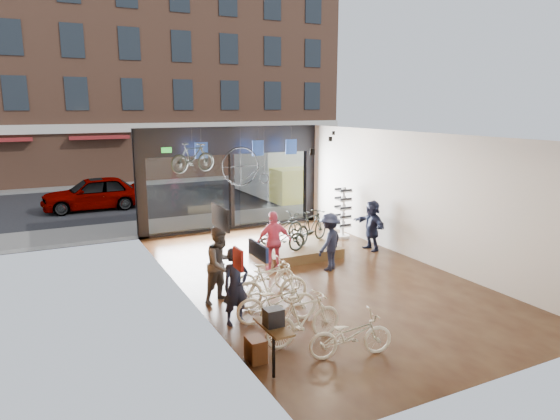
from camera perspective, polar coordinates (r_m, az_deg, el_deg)
ground_plane at (r=13.79m, az=3.68°, el=-7.50°), size 7.00×12.00×0.04m
ceiling at (r=13.03m, az=3.91°, el=8.65°), size 7.00×12.00×0.04m
wall_left at (r=11.92m, az=-10.97°, el=-1.16°), size 0.04×12.00×3.80m
wall_right at (r=15.34m, az=15.22°, el=1.50°), size 0.04×12.00×3.80m
wall_back at (r=8.80m, az=24.15°, el=-6.64°), size 7.00×0.04×3.80m
storefront at (r=18.62m, az=-5.60°, el=3.62°), size 7.00×0.26×3.80m
exit_sign at (r=17.66m, az=-12.86°, el=6.69°), size 0.35×0.06×0.18m
street_road at (r=27.41m, az=-12.33°, el=1.98°), size 30.00×18.00×0.02m
sidewalk_near at (r=20.06m, az=-6.73°, el=-1.16°), size 30.00×2.40×0.12m
sidewalk_far at (r=31.25m, az=-14.18°, el=3.20°), size 30.00×2.00×0.12m
opposite_building at (r=33.46m, az=-15.78°, el=15.60°), size 26.00×5.00×14.00m
street_car at (r=23.64m, az=-20.51°, el=1.82°), size 4.37×1.76×1.49m
box_truck at (r=24.99m, az=-0.38°, el=4.16°), size 2.05×6.14×2.42m
floor_bike_0 at (r=9.50m, az=8.07°, el=-13.95°), size 1.69×0.90×0.84m
floor_bike_1 at (r=9.85m, az=2.71°, el=-12.29°), size 1.72×0.59×1.02m
floor_bike_2 at (r=10.77m, az=-0.38°, el=-10.39°), size 1.84×0.93×0.93m
floor_bike_3 at (r=11.50m, az=-1.02°, el=-8.57°), size 1.81×0.76×1.05m
floor_bike_4 at (r=12.47m, az=-1.70°, el=-7.51°), size 1.58×0.60×0.82m
display_platform at (r=15.41m, az=1.81°, el=-4.72°), size 2.40×1.80×0.30m
display_bike_left at (r=14.50m, az=0.09°, el=-3.36°), size 1.72×0.78×0.87m
display_bike_mid at (r=15.66m, az=3.63°, el=-1.92°), size 1.77×1.24×1.05m
display_bike_right at (r=15.78m, az=0.16°, el=-2.05°), size 1.82×0.99×0.91m
customer_0 at (r=10.61m, az=-5.08°, el=-8.70°), size 0.65×0.48×1.65m
customer_1 at (r=11.76m, az=-6.73°, el=-6.19°), size 1.09×0.98×1.83m
customer_2 at (r=13.86m, az=-0.70°, el=-3.60°), size 1.04×0.53×1.70m
customer_3 at (r=14.03m, az=5.68°, el=-3.62°), size 1.21×1.07×1.63m
customer_5 at (r=16.17m, az=10.44°, el=-1.71°), size 0.49×1.50×1.62m
sunglasses_rack at (r=17.48m, az=7.18°, el=-0.34°), size 0.57×0.48×1.77m
wall_merch at (r=8.96m, az=-3.72°, el=-9.35°), size 0.40×2.40×2.60m
penny_farthing at (r=16.92m, az=-3.65°, el=4.88°), size 1.64×0.06×1.31m
hung_bike at (r=16.17m, az=-9.96°, el=5.92°), size 1.64×0.84×0.95m
jersey_left at (r=17.29m, az=-8.98°, el=6.74°), size 0.45×0.03×0.55m
jersey_mid at (r=18.04m, az=-2.52°, el=7.08°), size 0.45×0.03×0.55m
jersey_right at (r=18.63m, az=1.29°, el=7.23°), size 0.45×0.03×0.55m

